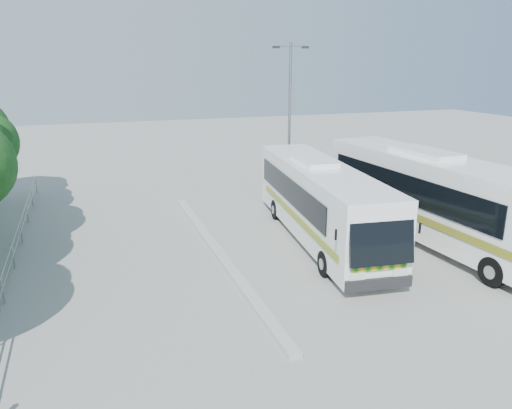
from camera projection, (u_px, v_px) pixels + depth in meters
name	position (u px, v px, depth m)	size (l,w,h in m)	color
ground	(289.00, 264.00, 19.35)	(100.00, 100.00, 0.00)	gray
kerb_divider	(218.00, 252.00, 20.42)	(0.40, 16.00, 0.15)	#B2B2AD
railing	(15.00, 242.00, 19.62)	(0.06, 22.00, 1.00)	gray
coach_main	(320.00, 200.00, 21.53)	(3.73, 12.02, 3.28)	white
coach_adjacent	(439.00, 198.00, 21.09)	(3.51, 13.40, 3.68)	white
lamppost	(290.00, 112.00, 28.81)	(2.10, 0.37, 8.59)	gray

